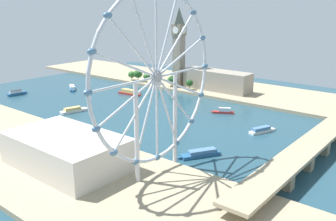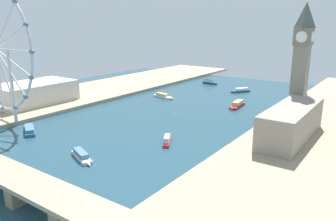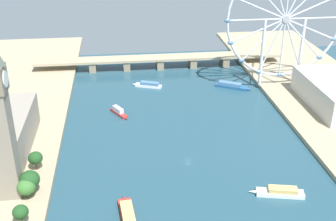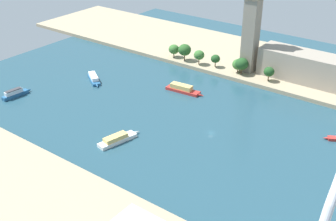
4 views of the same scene
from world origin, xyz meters
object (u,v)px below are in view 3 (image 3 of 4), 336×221
at_px(parliament_block, 10,134).
at_px(tour_boat_1, 127,214).
at_px(tour_boat_4, 148,85).
at_px(tour_boat_0, 232,86).
at_px(ferris_wheel, 285,20).
at_px(tour_boat_2, 280,192).
at_px(tour_boat_5, 119,112).
at_px(river_bridge, 160,60).

bearing_deg(parliament_block, tour_boat_1, -45.57).
bearing_deg(parliament_block, tour_boat_4, 47.01).
bearing_deg(tour_boat_1, tour_boat_0, -35.92).
height_order(ferris_wheel, tour_boat_2, ferris_wheel).
relative_size(tour_boat_1, tour_boat_5, 1.52).
bearing_deg(tour_boat_5, tour_boat_1, -28.79).
xyz_separation_m(ferris_wheel, tour_boat_2, (-49.46, -140.42, -53.63)).
distance_m(river_bridge, tour_boat_2, 202.90).
relative_size(parliament_block, tour_boat_2, 2.62).
relative_size(tour_boat_0, tour_boat_1, 0.94).
distance_m(tour_boat_0, tour_boat_4, 67.86).
xyz_separation_m(tour_boat_0, tour_boat_1, (-90.12, -152.60, 0.34)).
relative_size(parliament_block, river_bridge, 0.34).
relative_size(tour_boat_0, tour_boat_4, 1.14).
xyz_separation_m(tour_boat_2, tour_boat_5, (-80.54, 105.36, 0.18)).
bearing_deg(ferris_wheel, tour_boat_0, 174.91).
xyz_separation_m(parliament_block, tour_boat_0, (156.09, 85.30, -11.57)).
xyz_separation_m(ferris_wheel, tour_boat_5, (-130.00, -35.06, -53.45)).
height_order(parliament_block, ferris_wheel, ferris_wheel).
xyz_separation_m(ferris_wheel, tour_boat_1, (-127.95, -149.23, -53.27)).
bearing_deg(tour_boat_4, tour_boat_2, 131.67).
distance_m(ferris_wheel, tour_boat_1, 203.66).
relative_size(river_bridge, tour_boat_2, 7.80).
bearing_deg(tour_boat_2, river_bridge, -65.56).
height_order(river_bridge, tour_boat_0, river_bridge).
height_order(parliament_block, tour_boat_4, parliament_block).
xyz_separation_m(tour_boat_4, tour_boat_5, (-25.07, -48.59, 0.21)).
bearing_deg(tour_boat_5, tour_boat_4, 122.89).
height_order(parliament_block, river_bridge, parliament_block).
bearing_deg(tour_boat_0, tour_boat_4, -158.15).
bearing_deg(river_bridge, parliament_block, -126.33).
bearing_deg(tour_boat_1, river_bridge, -15.48).
relative_size(tour_boat_0, tour_boat_2, 0.99).
relative_size(parliament_block, tour_boat_1, 2.47).
distance_m(tour_boat_1, tour_boat_4, 164.38).
xyz_separation_m(river_bridge, tour_boat_5, (-39.06, -93.18, -5.65)).
height_order(ferris_wheel, tour_boat_1, ferris_wheel).
height_order(river_bridge, tour_boat_2, river_bridge).
bearing_deg(tour_boat_2, tour_boat_0, -81.98).
bearing_deg(tour_boat_4, tour_boat_5, 84.56).
xyz_separation_m(river_bridge, tour_boat_0, (53.11, -54.74, -5.80)).
bearing_deg(tour_boat_5, parliament_block, -83.57).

